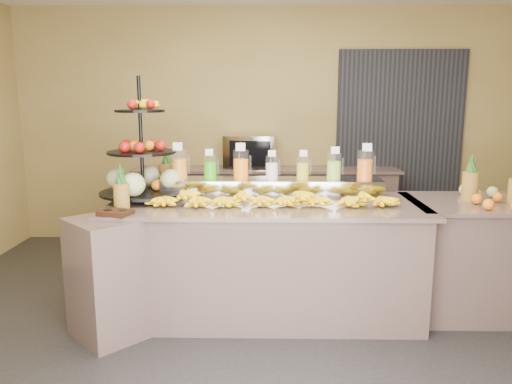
{
  "coord_description": "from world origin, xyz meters",
  "views": [
    {
      "loc": [
        -0.01,
        -3.57,
        1.77
      ],
      "look_at": [
        -0.08,
        0.3,
        1.02
      ],
      "focal_mm": 35.0,
      "sensor_mm": 36.0,
      "label": 1
    }
  ],
  "objects_px": {
    "pitcher_tray": "(272,188)",
    "right_fruit_pile": "(495,195)",
    "banana_heap": "(271,197)",
    "fruit_stand": "(149,169)",
    "condiment_caddy": "(115,213)",
    "oven_warmer": "(250,152)"
  },
  "relations": [
    {
      "from": "right_fruit_pile",
      "to": "condiment_caddy",
      "type": "bearing_deg",
      "value": -172.12
    },
    {
      "from": "pitcher_tray",
      "to": "oven_warmer",
      "type": "relative_size",
      "value": 3.17
    },
    {
      "from": "condiment_caddy",
      "to": "right_fruit_pile",
      "type": "relative_size",
      "value": 0.5
    },
    {
      "from": "banana_heap",
      "to": "fruit_stand",
      "type": "relative_size",
      "value": 1.9
    },
    {
      "from": "fruit_stand",
      "to": "condiment_caddy",
      "type": "bearing_deg",
      "value": -98.47
    },
    {
      "from": "condiment_caddy",
      "to": "oven_warmer",
      "type": "distance_m",
      "value": 2.53
    },
    {
      "from": "banana_heap",
      "to": "oven_warmer",
      "type": "bearing_deg",
      "value": 96.25
    },
    {
      "from": "banana_heap",
      "to": "oven_warmer",
      "type": "height_order",
      "value": "oven_warmer"
    },
    {
      "from": "right_fruit_pile",
      "to": "pitcher_tray",
      "type": "bearing_deg",
      "value": 170.45
    },
    {
      "from": "pitcher_tray",
      "to": "right_fruit_pile",
      "type": "distance_m",
      "value": 1.77
    },
    {
      "from": "pitcher_tray",
      "to": "banana_heap",
      "type": "xyz_separation_m",
      "value": [
        -0.01,
        -0.35,
        -0.01
      ]
    },
    {
      "from": "pitcher_tray",
      "to": "right_fruit_pile",
      "type": "xyz_separation_m",
      "value": [
        1.75,
        -0.29,
        -0.0
      ]
    },
    {
      "from": "pitcher_tray",
      "to": "condiment_caddy",
      "type": "distance_m",
      "value": 1.33
    },
    {
      "from": "banana_heap",
      "to": "right_fruit_pile",
      "type": "relative_size",
      "value": 4.28
    },
    {
      "from": "fruit_stand",
      "to": "condiment_caddy",
      "type": "xyz_separation_m",
      "value": [
        -0.12,
        -0.57,
        -0.23
      ]
    },
    {
      "from": "pitcher_tray",
      "to": "condiment_caddy",
      "type": "relative_size",
      "value": 8.37
    },
    {
      "from": "oven_warmer",
      "to": "right_fruit_pile",
      "type": "bearing_deg",
      "value": -38.58
    },
    {
      "from": "oven_warmer",
      "to": "condiment_caddy",
      "type": "bearing_deg",
      "value": -104.64
    },
    {
      "from": "pitcher_tray",
      "to": "fruit_stand",
      "type": "xyz_separation_m",
      "value": [
        -1.01,
        -0.13,
        0.18
      ]
    },
    {
      "from": "pitcher_tray",
      "to": "banana_heap",
      "type": "height_order",
      "value": "banana_heap"
    },
    {
      "from": "pitcher_tray",
      "to": "oven_warmer",
      "type": "bearing_deg",
      "value": 97.82
    },
    {
      "from": "condiment_caddy",
      "to": "fruit_stand",
      "type": "bearing_deg",
      "value": 78.23
    }
  ]
}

